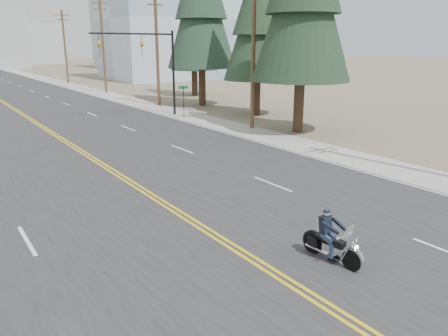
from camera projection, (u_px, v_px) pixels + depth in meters
name	position (u px, v px, depth m)	size (l,w,h in m)	color
sidewalk_right	(62.00, 83.00, 68.48)	(3.00, 200.00, 0.01)	#A5A5A0
traffic_mast_right	(151.00, 56.00, 35.66)	(7.10, 0.26, 7.00)	black
street_sign	(184.00, 96.00, 35.93)	(0.90, 0.06, 2.62)	black
utility_pole_b	(253.00, 43.00, 30.18)	(2.20, 0.30, 11.50)	brown
utility_pole_c	(157.00, 46.00, 42.12)	(2.20, 0.30, 11.00)	brown
utility_pole_d	(103.00, 44.00, 53.93)	(2.20, 0.30, 11.50)	brown
utility_pole_e	(65.00, 45.00, 67.46)	(2.20, 0.30, 11.00)	brown
glass_building	(175.00, 20.00, 76.95)	(24.00, 16.00, 20.00)	#9EB5CC
haze_bldg_c	(129.00, 32.00, 113.27)	(16.00, 12.00, 18.00)	#B7BCC6
haze_bldg_e	(35.00, 44.00, 137.57)	(14.00, 14.00, 12.00)	#B7BCC6
motorcyclist	(333.00, 237.00, 12.09)	(0.81, 1.90, 1.48)	black
conifer_mid	(258.00, 10.00, 35.51)	(5.60, 5.60, 14.93)	#382619
conifer_far	(194.00, 20.00, 49.87)	(5.58, 5.58, 14.94)	#382619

